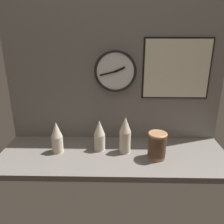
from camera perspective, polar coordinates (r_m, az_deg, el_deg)
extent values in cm
cube|color=slate|center=(171.17, 0.33, -10.42)|extent=(160.00, 56.00, 4.00)
cube|color=slate|center=(176.71, 0.52, 9.56)|extent=(160.00, 3.00, 105.00)
cone|color=beige|center=(172.28, -3.00, -7.36)|extent=(8.07, 8.07, 11.11)
cone|color=beige|center=(171.38, -3.01, -6.78)|extent=(8.07, 8.07, 11.11)
cone|color=beige|center=(170.50, -3.02, -6.20)|extent=(8.07, 8.07, 11.11)
cone|color=beige|center=(169.64, -3.03, -5.61)|extent=(8.07, 8.07, 11.11)
cone|color=beige|center=(168.79, -3.04, -5.01)|extent=(8.07, 8.07, 11.11)
cone|color=beige|center=(167.97, -3.06, -4.41)|extent=(8.07, 8.07, 11.11)
cone|color=beige|center=(167.16, -3.07, -3.80)|extent=(8.07, 8.07, 11.11)
cone|color=beige|center=(173.64, -12.97, -7.66)|extent=(8.07, 8.07, 11.11)
cone|color=beige|center=(172.75, -13.02, -7.09)|extent=(8.07, 8.07, 11.11)
cone|color=beige|center=(171.87, -13.07, -6.51)|extent=(8.07, 8.07, 11.11)
cone|color=beige|center=(171.02, -13.12, -5.93)|extent=(8.07, 8.07, 11.11)
cone|color=beige|center=(170.18, -13.18, -5.34)|extent=(8.07, 8.07, 11.11)
cone|color=beige|center=(169.36, -13.23, -4.74)|extent=(8.07, 8.07, 11.11)
cone|color=beige|center=(168.56, -13.28, -4.14)|extent=(8.07, 8.07, 11.11)
cone|color=beige|center=(169.37, 3.13, -7.88)|extent=(8.07, 8.07, 11.11)
cone|color=beige|center=(168.45, 3.14, -7.29)|extent=(8.07, 8.07, 11.11)
cone|color=beige|center=(167.56, 3.15, -6.70)|extent=(8.07, 8.07, 11.11)
cone|color=beige|center=(166.68, 3.17, -6.10)|extent=(8.07, 8.07, 11.11)
cone|color=beige|center=(165.82, 3.18, -5.50)|extent=(8.07, 8.07, 11.11)
cone|color=beige|center=(164.98, 3.19, -4.89)|extent=(8.07, 8.07, 11.11)
cone|color=beige|center=(164.16, 3.21, -4.27)|extent=(8.07, 8.07, 11.11)
cone|color=beige|center=(163.35, 3.22, -3.65)|extent=(8.07, 8.07, 11.11)
cone|color=beige|center=(162.57, 3.23, -3.02)|extent=(8.07, 8.07, 11.11)
cylinder|color=#996B47|center=(166.43, 10.62, -10.08)|extent=(12.05, 12.05, 4.54)
cylinder|color=#996B47|center=(165.28, 10.68, -9.38)|extent=(12.05, 12.05, 4.54)
cylinder|color=#996B47|center=(164.15, 10.73, -8.68)|extent=(12.05, 12.05, 4.54)
cylinder|color=#996B47|center=(163.05, 10.78, -7.96)|extent=(12.05, 12.05, 4.54)
cylinder|color=#996B47|center=(161.98, 10.84, -7.24)|extent=(12.05, 12.05, 4.54)
cylinder|color=#996B47|center=(160.93, 10.89, -6.50)|extent=(12.05, 12.05, 4.54)
cylinder|color=#996B47|center=(159.91, 10.95, -5.76)|extent=(12.05, 12.05, 4.54)
torus|color=tan|center=(159.23, 10.98, -5.25)|extent=(12.72, 12.72, 1.64)
cylinder|color=white|center=(173.92, 0.81, 9.79)|extent=(30.03, 1.80, 30.03)
torus|color=black|center=(173.13, 0.80, 9.74)|extent=(30.80, 1.98, 30.80)
cube|color=black|center=(172.38, 1.97, 10.19)|extent=(7.42, 0.60, 4.25)
cube|color=black|center=(173.06, -1.10, 9.24)|extent=(11.58, 0.60, 3.81)
cylinder|color=black|center=(172.65, 0.80, 9.71)|extent=(1.50, 0.60, 1.50)
cube|color=black|center=(179.50, 15.28, 9.97)|extent=(48.94, 0.60, 44.15)
cube|color=#EFEACC|center=(179.10, 15.31, 9.94)|extent=(46.54, 1.20, 41.75)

